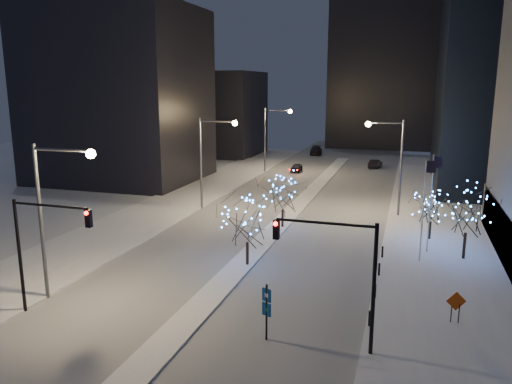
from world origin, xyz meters
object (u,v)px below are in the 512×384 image
at_px(street_lamp_w_near, 53,201).
at_px(holiday_tree_median_far, 283,193).
at_px(street_lamp_east, 392,155).
at_px(holiday_tree_plaza_near, 467,211).
at_px(wayfinding_sign, 267,306).
at_px(traffic_signal_east, 343,264).
at_px(construction_sign, 456,304).
at_px(car_near, 296,168).
at_px(holiday_tree_plaza_far, 432,208).
at_px(traffic_signal_west, 40,239).
at_px(car_far, 316,151).
at_px(car_mid, 375,164).
at_px(holiday_tree_median_near, 247,220).
at_px(street_lamp_w_mid, 210,151).
at_px(street_lamp_w_far, 271,131).

height_order(street_lamp_w_near, holiday_tree_median_far, street_lamp_w_near).
relative_size(street_lamp_east, holiday_tree_median_far, 1.69).
height_order(holiday_tree_plaza_near, wayfinding_sign, holiday_tree_plaza_near).
xyz_separation_m(traffic_signal_east, wayfinding_sign, (-3.94, 0.00, -2.81)).
bearing_deg(construction_sign, street_lamp_w_near, 174.46).
bearing_deg(car_near, wayfinding_sign, -80.81).
distance_m(street_lamp_w_near, holiday_tree_plaza_far, 30.71).
relative_size(traffic_signal_west, wayfinding_sign, 2.20).
relative_size(street_lamp_east, wayfinding_sign, 3.14).
height_order(street_lamp_w_near, car_near, street_lamp_w_near).
height_order(street_lamp_w_near, car_far, street_lamp_w_near).
xyz_separation_m(car_far, holiday_tree_plaza_far, (19.88, -52.13, 2.17)).
distance_m(holiday_tree_median_far, construction_sign, 21.81).
distance_m(street_lamp_east, car_mid, 32.19).
bearing_deg(holiday_tree_median_near, car_far, 95.88).
height_order(street_lamp_east, construction_sign, street_lamp_east).
bearing_deg(holiday_tree_median_near, car_near, 97.76).
bearing_deg(street_lamp_w_near, holiday_tree_plaza_near, 31.83).
bearing_deg(car_near, street_lamp_east, -58.68).
xyz_separation_m(street_lamp_w_mid, holiday_tree_median_near, (9.44, -15.64, -2.87)).
bearing_deg(holiday_tree_median_far, wayfinding_sign, -77.98).
bearing_deg(wayfinding_sign, holiday_tree_median_near, 137.20).
bearing_deg(holiday_tree_median_near, construction_sign, -21.03).
height_order(car_mid, wayfinding_sign, wayfinding_sign).
distance_m(holiday_tree_plaza_near, holiday_tree_plaza_far, 5.27).
bearing_deg(wayfinding_sign, holiday_tree_median_far, 125.74).
xyz_separation_m(car_near, holiday_tree_plaza_near, (21.54, -35.76, 3.35)).
xyz_separation_m(street_lamp_w_far, car_mid, (15.33, 9.45, -5.82)).
relative_size(street_lamp_w_mid, car_mid, 2.42).
distance_m(street_lamp_w_near, street_lamp_east, 33.85).
height_order(street_lamp_w_near, holiday_tree_median_near, street_lamp_w_near).
relative_size(car_near, holiday_tree_plaza_near, 0.64).
bearing_deg(street_lamp_east, street_lamp_w_near, -124.19).
distance_m(traffic_signal_west, holiday_tree_plaza_far, 31.57).
bearing_deg(holiday_tree_median_near, car_mid, 83.29).
distance_m(wayfinding_sign, construction_sign, 10.98).
relative_size(street_lamp_w_near, street_lamp_east, 1.00).
bearing_deg(street_lamp_w_mid, street_lamp_w_near, -90.00).
height_order(street_lamp_w_mid, holiday_tree_plaza_far, street_lamp_w_mid).
bearing_deg(car_mid, traffic_signal_west, 86.18).
bearing_deg(street_lamp_w_far, car_mid, 31.66).
relative_size(street_lamp_w_near, street_lamp_w_far, 1.00).
bearing_deg(street_lamp_east, street_lamp_w_far, 130.85).
bearing_deg(street_lamp_w_mid, holiday_tree_plaza_far, -11.77).
bearing_deg(construction_sign, holiday_tree_median_far, 116.58).
height_order(traffic_signal_west, construction_sign, traffic_signal_west).
distance_m(car_mid, car_far, 17.89).
distance_m(street_lamp_w_far, car_mid, 18.93).
bearing_deg(holiday_tree_plaza_near, car_near, 121.06).
distance_m(street_lamp_w_near, street_lamp_w_far, 50.00).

